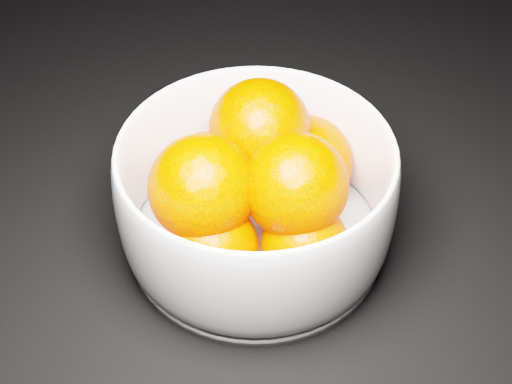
{
  "coord_description": "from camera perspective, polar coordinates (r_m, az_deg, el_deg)",
  "views": [
    {
      "loc": [
        -0.1,
        -0.69,
        0.48
      ],
      "look_at": [
        -0.11,
        -0.25,
        0.06
      ],
      "focal_mm": 50.0,
      "sensor_mm": 36.0,
      "label": 1
    }
  ],
  "objects": [
    {
      "name": "orange_pile",
      "position": [
        0.6,
        0.08,
        0.74
      ],
      "size": [
        0.17,
        0.19,
        0.13
      ],
      "color": "#FB3E00",
      "rests_on": "bowl"
    },
    {
      "name": "bowl",
      "position": [
        0.61,
        0.0,
        -0.4
      ],
      "size": [
        0.24,
        0.24,
        0.12
      ],
      "rotation": [
        0.0,
        0.0,
        -0.01
      ],
      "color": "silver",
      "rests_on": "ground"
    },
    {
      "name": "ground",
      "position": [
        0.85,
        7.89,
        8.54
      ],
      "size": [
        3.0,
        3.0,
        0.0
      ],
      "primitive_type": "cube",
      "color": "black",
      "rests_on": "ground"
    }
  ]
}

